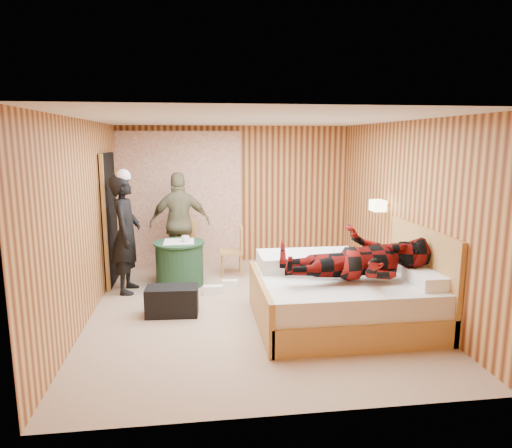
{
  "coord_description": "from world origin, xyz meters",
  "views": [
    {
      "loc": [
        -0.71,
        -5.86,
        2.24
      ],
      "look_at": [
        0.13,
        0.55,
        1.05
      ],
      "focal_mm": 32.0,
      "sensor_mm": 36.0,
      "label": 1
    }
  ],
  "objects": [
    {
      "name": "floor",
      "position": [
        0.0,
        0.0,
        0.0
      ],
      "size": [
        4.2,
        5.0,
        0.01
      ],
      "primitive_type": "cube",
      "color": "tan",
      "rests_on": "ground"
    },
    {
      "name": "ceiling",
      "position": [
        0.0,
        0.0,
        2.5
      ],
      "size": [
        4.2,
        5.0,
        0.01
      ],
      "primitive_type": "cube",
      "color": "white",
      "rests_on": "wall_back"
    },
    {
      "name": "wall_back",
      "position": [
        0.0,
        2.5,
        1.25
      ],
      "size": [
        4.2,
        0.02,
        2.5
      ],
      "primitive_type": "cube",
      "color": "tan",
      "rests_on": "floor"
    },
    {
      "name": "wall_left",
      "position": [
        -2.1,
        0.0,
        1.25
      ],
      "size": [
        0.02,
        5.0,
        2.5
      ],
      "primitive_type": "cube",
      "color": "tan",
      "rests_on": "floor"
    },
    {
      "name": "wall_right",
      "position": [
        2.1,
        0.0,
        1.25
      ],
      "size": [
        0.02,
        5.0,
        2.5
      ],
      "primitive_type": "cube",
      "color": "tan",
      "rests_on": "floor"
    },
    {
      "name": "curtain",
      "position": [
        -1.0,
        2.43,
        1.2
      ],
      "size": [
        2.2,
        0.08,
        2.4
      ],
      "primitive_type": "cube",
      "color": "silver",
      "rests_on": "floor"
    },
    {
      "name": "doorway",
      "position": [
        -2.06,
        1.4,
        1.02
      ],
      "size": [
        0.06,
        0.9,
        2.05
      ],
      "primitive_type": "cube",
      "color": "black",
      "rests_on": "floor"
    },
    {
      "name": "wall_lamp",
      "position": [
        1.92,
        0.45,
        1.3
      ],
      "size": [
        0.26,
        0.24,
        0.16
      ],
      "color": "gold",
      "rests_on": "wall_right"
    },
    {
      "name": "bed",
      "position": [
        1.12,
        -0.66,
        0.34
      ],
      "size": [
        2.19,
        1.72,
        1.19
      ],
      "color": "tan",
      "rests_on": "floor"
    },
    {
      "name": "nightstand",
      "position": [
        1.88,
        0.53,
        0.28
      ],
      "size": [
        0.41,
        0.56,
        0.54
      ],
      "color": "tan",
      "rests_on": "floor"
    },
    {
      "name": "round_table",
      "position": [
        -1.0,
        1.13,
        0.35
      ],
      "size": [
        0.79,
        0.79,
        0.7
      ],
      "color": "#1F442B",
      "rests_on": "floor"
    },
    {
      "name": "chair_far",
      "position": [
        -0.97,
        1.76,
        0.54
      ],
      "size": [
        0.53,
        0.53,
        0.93
      ],
      "rotation": [
        0.0,
        0.0,
        -0.33
      ],
      "color": "tan",
      "rests_on": "floor"
    },
    {
      "name": "chair_near",
      "position": [
        -0.08,
        1.55,
        0.48
      ],
      "size": [
        0.39,
        0.39,
        0.83
      ],
      "rotation": [
        0.0,
        0.0,
        -1.61
      ],
      "color": "tan",
      "rests_on": "floor"
    },
    {
      "name": "duffel_bag",
      "position": [
        -1.06,
        -0.14,
        0.19
      ],
      "size": [
        0.68,
        0.39,
        0.38
      ],
      "primitive_type": "cube",
      "rotation": [
        0.0,
        0.0,
        -0.05
      ],
      "color": "black",
      "rests_on": "floor"
    },
    {
      "name": "sneaker_left",
      "position": [
        -0.23,
        0.9,
        0.05
      ],
      "size": [
        0.25,
        0.12,
        0.11
      ],
      "primitive_type": "cube",
      "rotation": [
        0.0,
        0.0,
        -0.07
      ],
      "color": "white",
      "rests_on": "floor"
    },
    {
      "name": "sneaker_right",
      "position": [
        -0.5,
        0.61,
        0.06
      ],
      "size": [
        0.29,
        0.12,
        0.13
      ],
      "primitive_type": "cube",
      "rotation": [
        0.0,
        0.0,
        -0.01
      ],
      "color": "white",
      "rests_on": "floor"
    },
    {
      "name": "woman_standing",
      "position": [
        -1.75,
        0.9,
        0.88
      ],
      "size": [
        0.46,
        0.66,
        1.75
      ],
      "primitive_type": "imported",
      "rotation": [
        0.0,
        0.0,
        1.51
      ],
      "color": "black",
      "rests_on": "floor"
    },
    {
      "name": "man_at_table",
      "position": [
        -1.0,
        1.79,
        0.86
      ],
      "size": [
        1.05,
        0.52,
        1.72
      ],
      "primitive_type": "imported",
      "rotation": [
        0.0,
        0.0,
        3.24
      ],
      "color": "#6F6A4A",
      "rests_on": "floor"
    },
    {
      "name": "man_on_bed",
      "position": [
        1.15,
        -0.89,
        1.02
      ],
      "size": [
        0.86,
        0.67,
        1.77
      ],
      "primitive_type": "imported",
      "rotation": [
        0.0,
        1.57,
        0.0
      ],
      "color": "maroon",
      "rests_on": "bed"
    },
    {
      "name": "book_lower",
      "position": [
        1.88,
        0.48,
        0.55
      ],
      "size": [
        0.19,
        0.24,
        0.02
      ],
      "primitive_type": "imported",
      "rotation": [
        0.0,
        0.0,
        -0.11
      ],
      "color": "white",
      "rests_on": "nightstand"
    },
    {
      "name": "book_upper",
      "position": [
        1.88,
        0.48,
        0.57
      ],
      "size": [
        0.2,
        0.25,
        0.02
      ],
      "primitive_type": "imported",
      "rotation": [
        0.0,
        0.0,
        -0.19
      ],
      "color": "white",
      "rests_on": "nightstand"
    },
    {
      "name": "cup_nightstand",
      "position": [
        1.88,
        0.66,
        0.58
      ],
      "size": [
        0.11,
        0.11,
        0.09
      ],
      "primitive_type": "imported",
      "rotation": [
        0.0,
        0.0,
        0.11
      ],
      "color": "white",
      "rests_on": "nightstand"
    },
    {
      "name": "cup_table",
      "position": [
        -0.9,
        1.08,
        0.75
      ],
      "size": [
        0.13,
        0.13,
        0.1
      ],
      "primitive_type": "imported",
      "rotation": [
        0.0,
        0.0,
        -0.07
      ],
      "color": "white",
      "rests_on": "round_table"
    }
  ]
}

